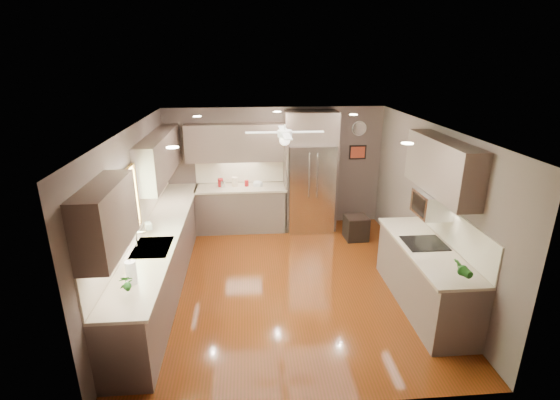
{
  "coord_description": "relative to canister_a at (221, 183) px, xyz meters",
  "views": [
    {
      "loc": [
        -0.56,
        -5.74,
        3.45
      ],
      "look_at": [
        -0.05,
        0.6,
        1.2
      ],
      "focal_mm": 26.0,
      "sensor_mm": 36.0,
      "label": 1
    }
  ],
  "objects": [
    {
      "name": "wall_front",
      "position": [
        1.13,
        -4.75,
        0.23
      ],
      "size": [
        4.5,
        0.0,
        4.5
      ],
      "primitive_type": "plane",
      "rotation": [
        -1.57,
        0.0,
        0.0
      ],
      "color": "brown",
      "rests_on": "ground"
    },
    {
      "name": "sink",
      "position": [
        -0.8,
        -2.75,
        -0.11
      ],
      "size": [
        0.5,
        0.7,
        0.32
      ],
      "color": "silver",
      "rests_on": "left_run"
    },
    {
      "name": "left_run",
      "position": [
        -0.82,
        -2.1,
        -0.54
      ],
      "size": [
        0.65,
        4.7,
        1.45
      ],
      "color": "brown",
      "rests_on": "ground"
    },
    {
      "name": "ceiling_fan",
      "position": [
        1.13,
        -1.95,
        1.31
      ],
      "size": [
        1.18,
        1.18,
        0.32
      ],
      "color": "white",
      "rests_on": "ceiling"
    },
    {
      "name": "back_run",
      "position": [
        0.41,
        -0.05,
        -0.54
      ],
      "size": [
        1.85,
        0.65,
        1.45
      ],
      "color": "brown",
      "rests_on": "ground"
    },
    {
      "name": "ceiling",
      "position": [
        1.13,
        -2.25,
        1.48
      ],
      "size": [
        5.0,
        5.0,
        0.0
      ],
      "primitive_type": "plane",
      "rotation": [
        3.14,
        0.0,
        0.0
      ],
      "color": "white",
      "rests_on": "ground"
    },
    {
      "name": "floor",
      "position": [
        1.13,
        -2.25,
        -1.02
      ],
      "size": [
        5.0,
        5.0,
        0.0
      ],
      "primitive_type": "plane",
      "color": "#50270A",
      "rests_on": "ground"
    },
    {
      "name": "paper_towel",
      "position": [
        -0.82,
        -3.71,
        0.06
      ],
      "size": [
        0.12,
        0.12,
        0.31
      ],
      "color": "white",
      "rests_on": "left_run"
    },
    {
      "name": "canister_a",
      "position": [
        0.0,
        0.0,
        0.0
      ],
      "size": [
        0.13,
        0.13,
        0.17
      ],
      "primitive_type": "cylinder",
      "rotation": [
        0.0,
        0.0,
        0.22
      ],
      "color": "maroon",
      "rests_on": "back_run"
    },
    {
      "name": "refrigerator",
      "position": [
        1.83,
        -0.09,
        0.17
      ],
      "size": [
        1.06,
        0.75,
        2.45
      ],
      "color": "silver",
      "rests_on": "ground"
    },
    {
      "name": "wall_right",
      "position": [
        3.38,
        -2.25,
        0.23
      ],
      "size": [
        0.0,
        5.0,
        5.0
      ],
      "primitive_type": "plane",
      "rotation": [
        1.57,
        0.0,
        -1.57
      ],
      "color": "brown",
      "rests_on": "ground"
    },
    {
      "name": "recessed_lights",
      "position": [
        1.09,
        -1.85,
        1.47
      ],
      "size": [
        2.84,
        3.14,
        0.01
      ],
      "color": "white",
      "rests_on": "ceiling"
    },
    {
      "name": "bowl",
      "position": [
        0.76,
        -0.09,
        -0.05
      ],
      "size": [
        0.24,
        0.24,
        0.05
      ],
      "primitive_type": "imported",
      "rotation": [
        0.0,
        0.0,
        -0.22
      ],
      "color": "#C8B496",
      "rests_on": "back_run"
    },
    {
      "name": "canister_c",
      "position": [
        0.29,
        -0.0,
        0.01
      ],
      "size": [
        0.13,
        0.13,
        0.2
      ],
      "primitive_type": "cylinder",
      "rotation": [
        0.0,
        0.0,
        -0.05
      ],
      "color": "#C8B496",
      "rests_on": "back_run"
    },
    {
      "name": "potted_plant_right",
      "position": [
        3.04,
        -3.96,
        0.07
      ],
      "size": [
        0.2,
        0.17,
        0.31
      ],
      "primitive_type": "imported",
      "rotation": [
        0.0,
        0.0,
        0.23
      ],
      "color": "#1B5217",
      "rests_on": "right_run"
    },
    {
      "name": "wall_clock",
      "position": [
        2.88,
        0.23,
        1.03
      ],
      "size": [
        0.3,
        0.03,
        0.3
      ],
      "color": "white",
      "rests_on": "wall_back"
    },
    {
      "name": "uppers",
      "position": [
        0.39,
        -1.54,
        0.85
      ],
      "size": [
        4.5,
        4.7,
        0.95
      ],
      "color": "brown",
      "rests_on": "wall_left"
    },
    {
      "name": "window",
      "position": [
        -1.09,
        -2.75,
        0.53
      ],
      "size": [
        0.05,
        1.12,
        0.92
      ],
      "color": "#BFF2B2",
      "rests_on": "wall_left"
    },
    {
      "name": "canister_b",
      "position": [
        0.05,
        -0.07,
        -0.01
      ],
      "size": [
        0.12,
        0.12,
        0.14
      ],
      "primitive_type": "cylinder",
      "rotation": [
        0.0,
        0.0,
        -0.43
      ],
      "color": "silver",
      "rests_on": "back_run"
    },
    {
      "name": "wall_back",
      "position": [
        1.13,
        0.25,
        0.23
      ],
      "size": [
        4.5,
        0.0,
        4.5
      ],
      "primitive_type": "plane",
      "rotation": [
        1.57,
        0.0,
        0.0
      ],
      "color": "brown",
      "rests_on": "ground"
    },
    {
      "name": "stool",
      "position": [
        2.68,
        -0.72,
        -0.78
      ],
      "size": [
        0.45,
        0.45,
        0.49
      ],
      "color": "black",
      "rests_on": "ground"
    },
    {
      "name": "microwave",
      "position": [
        3.16,
        -2.8,
        0.46
      ],
      "size": [
        0.43,
        0.55,
        0.34
      ],
      "color": "silver",
      "rests_on": "wall_right"
    },
    {
      "name": "canister_d",
      "position": [
        0.53,
        -0.02,
        -0.02
      ],
      "size": [
        0.1,
        0.1,
        0.13
      ],
      "primitive_type": "cylinder",
      "rotation": [
        0.0,
        0.0,
        -0.22
      ],
      "color": "maroon",
      "rests_on": "back_run"
    },
    {
      "name": "right_run",
      "position": [
        3.06,
        -3.05,
        -0.54
      ],
      "size": [
        0.7,
        2.2,
        1.45
      ],
      "color": "brown",
      "rests_on": "ground"
    },
    {
      "name": "potted_plant_left",
      "position": [
        -0.83,
        -3.95,
        0.06
      ],
      "size": [
        0.18,
        0.15,
        0.29
      ],
      "primitive_type": "imported",
      "rotation": [
        0.0,
        0.0,
        0.34
      ],
      "color": "#1B5217",
      "rests_on": "left_run"
    },
    {
      "name": "wall_left",
      "position": [
        -1.12,
        -2.25,
        0.23
      ],
      "size": [
        0.0,
        5.0,
        5.0
      ],
      "primitive_type": "plane",
      "rotation": [
        1.57,
        0.0,
        1.57
      ],
      "color": "brown",
      "rests_on": "ground"
    },
    {
      "name": "soap_bottle",
      "position": [
        -0.95,
        -2.21,
        0.02
      ],
      "size": [
        0.12,
        0.12,
        0.21
      ],
      "primitive_type": "imported",
      "rotation": [
        0.0,
        0.0,
        0.41
      ],
      "color": "white",
      "rests_on": "left_run"
    },
    {
      "name": "framed_print",
      "position": [
        2.88,
        0.23,
        0.53
      ],
      "size": [
        0.36,
        0.03,
        0.3
      ],
      "color": "black",
      "rests_on": "wall_back"
    }
  ]
}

